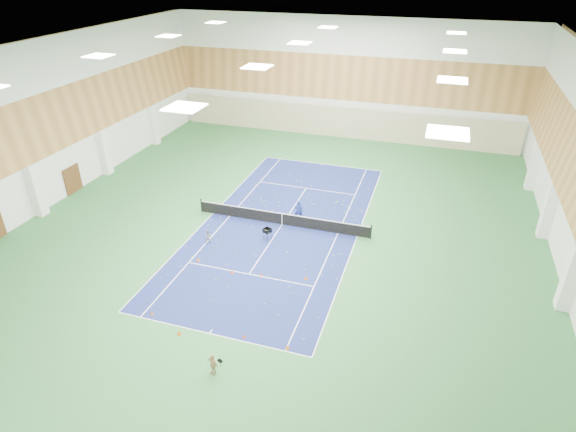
{
  "coord_description": "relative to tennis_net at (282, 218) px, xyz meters",
  "views": [
    {
      "loc": [
        9.61,
        -28.56,
        17.31
      ],
      "look_at": [
        1.12,
        -2.09,
        2.0
      ],
      "focal_mm": 30.0,
      "sensor_mm": 36.0,
      "label": 1
    }
  ],
  "objects": [
    {
      "name": "ground",
      "position": [
        0.0,
        0.0,
        -0.55
      ],
      "size": [
        40.0,
        40.0,
        0.0
      ],
      "primitive_type": "plane",
      "color": "#2D6936",
      "rests_on": "ground"
    },
    {
      "name": "room_shell",
      "position": [
        0.0,
        0.0,
        5.45
      ],
      "size": [
        36.0,
        40.0,
        12.0
      ],
      "primitive_type": null,
      "color": "white",
      "rests_on": "ground"
    },
    {
      "name": "wood_cladding",
      "position": [
        0.0,
        0.0,
        7.45
      ],
      "size": [
        36.0,
        40.0,
        8.0
      ],
      "primitive_type": null,
      "color": "#BA7F45",
      "rests_on": "room_shell"
    },
    {
      "name": "ceiling_light_grid",
      "position": [
        0.0,
        0.0,
        11.37
      ],
      "size": [
        21.4,
        25.4,
        0.06
      ],
      "primitive_type": null,
      "color": "white",
      "rests_on": "room_shell"
    },
    {
      "name": "court_surface",
      "position": [
        0.0,
        0.0,
        -0.55
      ],
      "size": [
        10.97,
        23.77,
        0.01
      ],
      "primitive_type": "cube",
      "color": "navy",
      "rests_on": "ground"
    },
    {
      "name": "tennis_balls_scatter",
      "position": [
        0.0,
        0.0,
        -0.5
      ],
      "size": [
        10.57,
        22.77,
        0.07
      ],
      "primitive_type": null,
      "color": "#C2E026",
      "rests_on": "ground"
    },
    {
      "name": "tennis_net",
      "position": [
        0.0,
        0.0,
        0.0
      ],
      "size": [
        12.8,
        0.1,
        1.1
      ],
      "primitive_type": null,
      "color": "black",
      "rests_on": "ground"
    },
    {
      "name": "back_curtain",
      "position": [
        0.0,
        19.75,
        1.05
      ],
      "size": [
        35.4,
        0.16,
        3.2
      ],
      "primitive_type": "cube",
      "color": "#C6B793",
      "rests_on": "ground"
    },
    {
      "name": "door_left_b",
      "position": [
        -17.92,
        0.0,
        0.55
      ],
      "size": [
        0.08,
        1.8,
        2.2
      ],
      "primitive_type": "cube",
      "color": "#593319",
      "rests_on": "ground"
    },
    {
      "name": "coach",
      "position": [
        0.97,
        0.88,
        0.29
      ],
      "size": [
        0.7,
        0.55,
        1.68
      ],
      "primitive_type": "imported",
      "rotation": [
        0.0,
        0.0,
        3.4
      ],
      "color": "navy",
      "rests_on": "ground"
    },
    {
      "name": "child_court",
      "position": [
        -3.93,
        -3.86,
        -0.05
      ],
      "size": [
        0.61,
        0.61,
        1.0
      ],
      "primitive_type": "imported",
      "rotation": [
        0.0,
        0.0,
        0.78
      ],
      "color": "gray",
      "rests_on": "ground"
    },
    {
      "name": "child_apron",
      "position": [
        1.35,
        -14.24,
        0.03
      ],
      "size": [
        0.73,
        0.51,
        1.15
      ],
      "primitive_type": "imported",
      "rotation": [
        0.0,
        0.0,
        -0.37
      ],
      "color": "tan",
      "rests_on": "ground"
    },
    {
      "name": "ball_cart",
      "position": [
        -0.31,
        -2.25,
        -0.12
      ],
      "size": [
        0.66,
        0.66,
        0.87
      ],
      "primitive_type": null,
      "rotation": [
        0.0,
        0.0,
        -0.42
      ],
      "color": "black",
      "rests_on": "ground"
    },
    {
      "name": "cone_svc_a",
      "position": [
        -3.63,
        -6.05,
        -0.43
      ],
      "size": [
        0.22,
        0.22,
        0.25
      ],
      "primitive_type": "cone",
      "color": "#EB550C",
      "rests_on": "ground"
    },
    {
      "name": "cone_svc_b",
      "position": [
        -1.04,
        -6.62,
        -0.43
      ],
      "size": [
        0.22,
        0.22,
        0.24
      ],
      "primitive_type": "cone",
      "color": "#FD4C0D",
      "rests_on": "ground"
    },
    {
      "name": "cone_svc_c",
      "position": [
        0.77,
        -6.3,
        -0.45
      ],
      "size": [
        0.17,
        0.17,
        0.19
      ],
      "primitive_type": "cone",
      "color": "#DB410B",
      "rests_on": "ground"
    },
    {
      "name": "cone_svc_d",
      "position": [
        3.44,
        -5.82,
        -0.43
      ],
      "size": [
        0.22,
        0.22,
        0.24
      ],
      "primitive_type": "cone",
      "color": "orange",
      "rests_on": "ground"
    },
    {
      "name": "cone_base_a",
      "position": [
        -3.64,
        -11.47,
        -0.45
      ],
      "size": [
        0.18,
        0.18,
        0.2
      ],
      "primitive_type": "cone",
      "color": "#DD560B",
      "rests_on": "ground"
    },
    {
      "name": "cone_base_b",
      "position": [
        -1.46,
        -12.4,
        -0.42
      ],
      "size": [
        0.23,
        0.23,
        0.25
      ],
      "primitive_type": "cone",
      "color": "#E3560B",
      "rests_on": "ground"
    },
    {
      "name": "cone_base_c",
      "position": [
        1.82,
        -11.6,
        -0.45
      ],
      "size": [
        0.18,
        0.18,
        0.2
      ],
      "primitive_type": "cone",
      "color": "#D74A0B",
      "rests_on": "ground"
    },
    {
      "name": "cone_base_d",
      "position": [
        4.17,
        -11.68,
        -0.43
      ],
      "size": [
        0.22,
        0.22,
        0.24
      ],
      "primitive_type": "cone",
      "color": "orange",
      "rests_on": "ground"
    }
  ]
}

